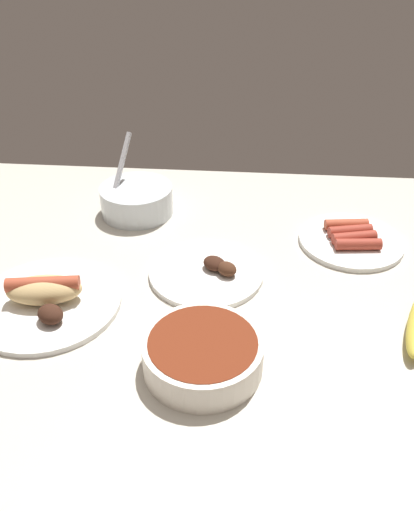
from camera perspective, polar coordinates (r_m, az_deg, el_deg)
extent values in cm
cube|color=beige|center=(92.50, 0.66, -3.70)|extent=(120.00, 90.00, 3.00)
cylinder|color=silver|center=(111.74, -7.68, 6.07)|extent=(15.18, 15.18, 5.98)
cylinder|color=beige|center=(111.18, -7.73, 6.62)|extent=(13.36, 13.36, 2.69)
cube|color=#B7B7BC|center=(111.45, -9.47, 9.29)|extent=(4.02, 10.16, 13.14)
cylinder|color=white|center=(105.50, 15.43, 1.60)|extent=(20.09, 20.09, 1.00)
cylinder|color=#AD472D|center=(107.52, 14.97, 3.35)|extent=(8.73, 3.25, 2.18)
cylinder|color=#9E3828|center=(105.62, 15.36, 2.67)|extent=(8.79, 4.00, 2.18)
cylinder|color=#9E3828|center=(103.74, 15.77, 1.97)|extent=(8.79, 4.13, 2.18)
cylinder|color=#9E3828|center=(101.87, 16.19, 1.24)|extent=(8.70, 3.04, 2.18)
cylinder|color=white|center=(75.14, -0.46, -10.71)|extent=(17.19, 17.19, 4.90)
cylinder|color=maroon|center=(73.69, -0.47, -9.59)|extent=(15.47, 15.47, 1.00)
cylinder|color=white|center=(90.56, -17.07, -4.89)|extent=(24.47, 24.47, 1.00)
ellipsoid|color=tan|center=(88.93, -17.36, -3.55)|extent=(13.03, 7.80, 4.40)
cylinder|color=#AD472D|center=(88.22, -17.49, -2.93)|extent=(11.88, 4.15, 2.40)
ellipsoid|color=#381E14|center=(85.07, -16.73, -6.11)|extent=(5.66, 5.46, 2.80)
cylinder|color=white|center=(93.20, -0.08, -1.81)|extent=(20.42, 20.42, 1.00)
ellipsoid|color=#381E14|center=(92.68, 0.59, -0.80)|extent=(5.40, 5.19, 2.27)
ellipsoid|color=#472819|center=(91.25, 2.18, -1.42)|extent=(4.64, 4.46, 2.41)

